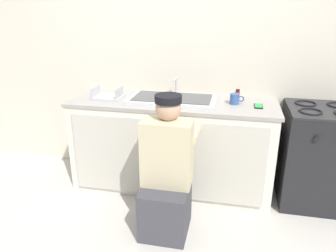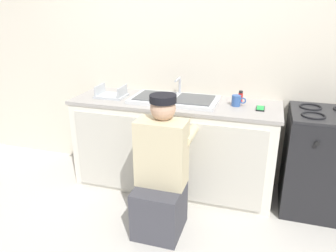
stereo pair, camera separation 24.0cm
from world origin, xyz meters
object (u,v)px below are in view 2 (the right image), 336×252
dish_rack_tray (111,94)px  cell_phone (260,108)px  spice_bottle_red (241,97)px  coffee_mug (237,101)px  stove_range (321,162)px  plumber_person (161,177)px  sink_double_basin (174,99)px

dish_rack_tray → cell_phone: dish_rack_tray is taller
spice_bottle_red → dish_rack_tray: bearing=-171.3°
coffee_mug → stove_range: bearing=-1.2°
stove_range → plumber_person: size_ratio=0.82×
sink_double_basin → plumber_person: (0.09, -0.69, -0.43)m
plumber_person → dish_rack_tray: (-0.72, 0.65, 0.44)m
stove_range → coffee_mug: (-0.75, 0.02, 0.48)m
spice_bottle_red → cell_phone: (0.19, -0.17, -0.04)m
plumber_person → coffee_mug: size_ratio=8.76×
dish_rack_tray → spice_bottle_red: bearing=8.7°
coffee_mug → dish_rack_tray: 1.19m
spice_bottle_red → coffee_mug: bearing=-99.3°
dish_rack_tray → cell_phone: 1.40m
spice_bottle_red → sink_double_basin: bearing=-166.0°
coffee_mug → cell_phone: 0.21m
stove_range → spice_bottle_red: (-0.73, 0.15, 0.48)m
coffee_mug → cell_phone: bearing=-9.3°
stove_range → cell_phone: stove_range is taller
plumber_person → sink_double_basin: bearing=97.7°
cell_phone → stove_range: bearing=1.9°
dish_rack_tray → sink_double_basin: bearing=3.7°
sink_double_basin → stove_range: 1.39m
dish_rack_tray → plumber_person: bearing=-42.2°
cell_phone → dish_rack_tray: bearing=-179.2°
cell_phone → coffee_mug: bearing=170.7°
coffee_mug → spice_bottle_red: 0.13m
plumber_person → spice_bottle_red: 1.08m
stove_range → coffee_mug: 0.89m
sink_double_basin → cell_phone: sink_double_basin is taller
spice_bottle_red → cell_phone: bearing=-41.6°
dish_rack_tray → cell_phone: size_ratio=2.00×
coffee_mug → dish_rack_tray: dish_rack_tray is taller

